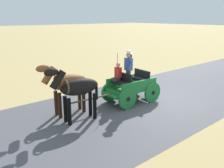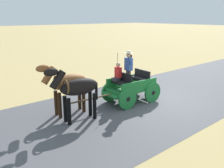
{
  "view_description": "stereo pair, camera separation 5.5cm",
  "coord_description": "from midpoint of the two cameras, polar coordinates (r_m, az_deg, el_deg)",
  "views": [
    {
      "loc": [
        -7.29,
        8.77,
        3.97
      ],
      "look_at": [
        0.46,
        2.18,
        1.1
      ],
      "focal_mm": 38.72,
      "sensor_mm": 36.0,
      "label": 1
    },
    {
      "loc": [
        -7.33,
        8.73,
        3.97
      ],
      "look_at": [
        0.46,
        2.18,
        1.1
      ],
      "focal_mm": 38.72,
      "sensor_mm": 36.0,
      "label": 2
    }
  ],
  "objects": [
    {
      "name": "ground_plane",
      "position": [
        12.07,
        9.22,
        -3.66
      ],
      "size": [
        200.0,
        200.0,
        0.0
      ],
      "primitive_type": "plane",
      "color": "tan"
    },
    {
      "name": "horse_near_side",
      "position": [
        9.25,
        -8.47,
        -1.04
      ],
      "size": [
        0.74,
        2.14,
        2.21
      ],
      "color": "black",
      "rests_on": "ground"
    },
    {
      "name": "horse_drawn_carriage",
      "position": [
        11.38,
        4.14,
        -0.39
      ],
      "size": [
        1.56,
        4.52,
        2.5
      ],
      "color": "#1E7233",
      "rests_on": "ground"
    },
    {
      "name": "horse_off_side",
      "position": [
        9.98,
        -10.79,
        0.1
      ],
      "size": [
        0.66,
        2.13,
        2.21
      ],
      "color": "brown",
      "rests_on": "ground"
    },
    {
      "name": "road_surface",
      "position": [
        12.07,
        9.22,
        -3.64
      ],
      "size": [
        6.7,
        160.0,
        0.01
      ],
      "primitive_type": "cube",
      "color": "#4C4C51",
      "rests_on": "ground"
    }
  ]
}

